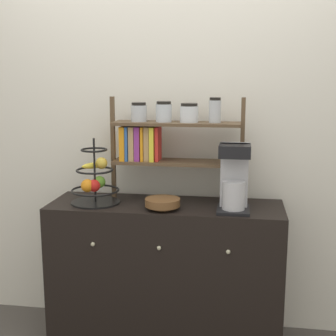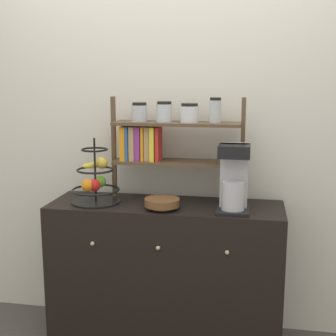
# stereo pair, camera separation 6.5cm
# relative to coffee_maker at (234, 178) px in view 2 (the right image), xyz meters

# --- Properties ---
(wall_back) EXTENTS (7.00, 0.05, 2.60)m
(wall_back) POSITION_rel_coffee_maker_xyz_m (-0.39, 0.33, 0.27)
(wall_back) COLOR silver
(wall_back) RESTS_ON ground_plane
(sideboard) EXTENTS (1.36, 0.45, 0.85)m
(sideboard) POSITION_rel_coffee_maker_xyz_m (-0.39, 0.07, -0.61)
(sideboard) COLOR black
(sideboard) RESTS_ON ground_plane
(coffee_maker) EXTENTS (0.18, 0.20, 0.37)m
(coffee_maker) POSITION_rel_coffee_maker_xyz_m (0.00, 0.00, 0.00)
(coffee_maker) COLOR black
(coffee_maker) RESTS_ON sideboard
(fruit_stand) EXTENTS (0.28, 0.28, 0.38)m
(fruit_stand) POSITION_rel_coffee_maker_xyz_m (-0.81, 0.03, -0.06)
(fruit_stand) COLOR black
(fruit_stand) RESTS_ON sideboard
(wooden_bowl) EXTENTS (0.20, 0.20, 0.06)m
(wooden_bowl) POSITION_rel_coffee_maker_xyz_m (-0.39, -0.04, -0.15)
(wooden_bowl) COLOR brown
(wooden_bowl) RESTS_ON sideboard
(shelf_hutch) EXTENTS (0.79, 0.20, 0.62)m
(shelf_hutch) POSITION_rel_coffee_maker_xyz_m (-0.43, 0.16, 0.20)
(shelf_hutch) COLOR brown
(shelf_hutch) RESTS_ON sideboard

